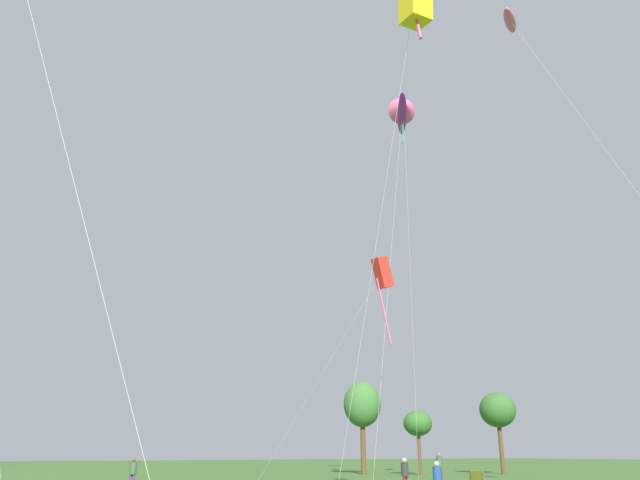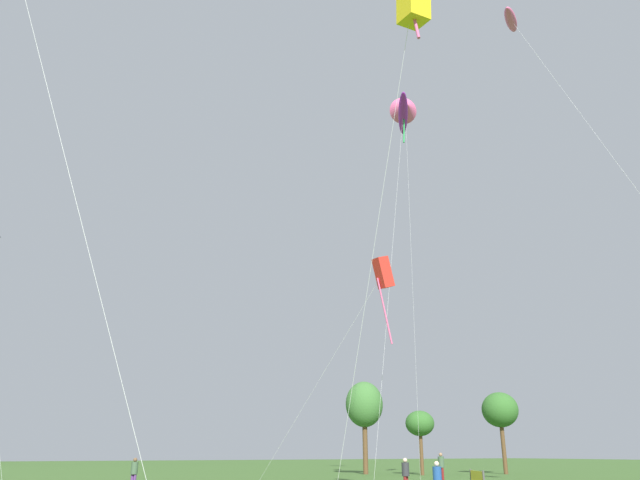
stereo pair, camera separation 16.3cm
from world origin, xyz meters
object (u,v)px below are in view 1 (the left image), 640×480
object	(u,v)px
person_standing_0	(405,473)
park_tree_0	(418,424)
kite_flying_3	(510,21)
park_tree_1	(362,405)
kite_flying_2	(404,108)
person_standing_3	(133,471)
person_standing_1	(437,479)
person_standing_4	(440,465)
park_tree_2	(498,410)
kite_flying_1	(382,275)
kite_flying_5	(402,114)

from	to	relation	value
person_standing_0	park_tree_0	xyz separation A→B (m)	(15.87, 19.52, 3.35)
kite_flying_3	park_tree_1	xyz separation A→B (m)	(4.00, 26.39, -23.78)
kite_flying_2	person_standing_3	bearing A→B (deg)	-168.87
person_standing_1	park_tree_1	xyz separation A→B (m)	(15.17, 29.40, 5.22)
kite_flying_2	kite_flying_3	bearing A→B (deg)	-100.75
person_standing_0	kite_flying_3	xyz separation A→B (m)	(8.77, -2.48, 28.96)
person_standing_4	park_tree_2	world-z (taller)	park_tree_2
kite_flying_2	park_tree_2	xyz separation A→B (m)	(12.38, 4.09, -27.25)
park_tree_2	kite_flying_1	bearing A→B (deg)	-145.14
person_standing_1	person_standing_3	size ratio (longest dim) A/B	0.97
person_standing_0	person_standing_3	bearing A→B (deg)	116.60
kite_flying_3	park_tree_0	world-z (taller)	kite_flying_3
kite_flying_5	park_tree_2	xyz separation A→B (m)	(19.22, 12.70, -19.95)
park_tree_2	person_standing_3	bearing A→B (deg)	-166.32
person_standing_3	park_tree_2	xyz separation A→B (m)	(35.48, 8.63, 4.72)
person_standing_1	kite_flying_2	bearing A→B (deg)	-1.45
person_standing_4	park_tree_0	distance (m)	12.63
kite_flying_2	park_tree_1	distance (m)	28.59
person_standing_4	kite_flying_5	distance (m)	25.22
person_standing_1	park_tree_0	bearing A→B (deg)	-1.23
kite_flying_3	park_tree_1	bearing A→B (deg)	81.37
kite_flying_5	person_standing_1	bearing A→B (deg)	-124.60
person_standing_0	park_tree_2	size ratio (longest dim) A/B	0.22
person_standing_1	park_tree_0	world-z (taller)	park_tree_0
person_standing_3	park_tree_2	world-z (taller)	park_tree_2
person_standing_0	person_standing_1	bearing A→B (deg)	-137.18
person_standing_1	park_tree_1	world-z (taller)	park_tree_1
kite_flying_1	kite_flying_3	distance (m)	20.93
kite_flying_3	park_tree_0	bearing A→B (deg)	72.10
kite_flying_1	park_tree_2	bearing A→B (deg)	34.86
person_standing_0	kite_flying_5	bearing A→B (deg)	22.90
park_tree_1	kite_flying_5	bearing A→B (deg)	-112.55
person_standing_0	person_standing_4	distance (m)	13.18
park_tree_1	person_standing_4	bearing A→B (deg)	-102.16
person_standing_1	park_tree_2	distance (m)	35.85
kite_flying_1	park_tree_2	xyz separation A→B (m)	(24.56, 17.11, -5.70)
person_standing_3	park_tree_0	world-z (taller)	park_tree_0
park_tree_1	park_tree_0	bearing A→B (deg)	-54.77
kite_flying_1	kite_flying_2	distance (m)	27.97
person_standing_1	kite_flying_2	distance (m)	40.04
person_standing_0	kite_flying_1	distance (m)	10.45
person_standing_4	person_standing_1	bearing A→B (deg)	137.67
kite_flying_1	park_tree_1	distance (m)	26.99
kite_flying_5	person_standing_4	bearing A→B (deg)	39.68
kite_flying_1	kite_flying_5	size ratio (longest dim) A/B	0.47
kite_flying_2	person_standing_0	bearing A→B (deg)	-130.50
person_standing_3	kite_flying_1	bearing A→B (deg)	-173.54
kite_flying_3	park_tree_0	size ratio (longest dim) A/B	5.66
person_standing_0	park_tree_0	size ratio (longest dim) A/B	0.30
park_tree_0	person_standing_1	bearing A→B (deg)	-126.15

